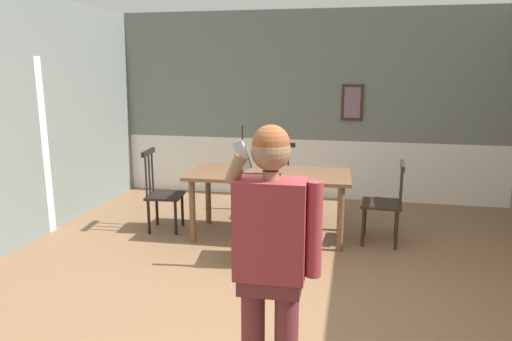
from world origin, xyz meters
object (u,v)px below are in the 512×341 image
(dining_table, at_px, (269,180))
(chair_near_window, at_px, (258,218))
(chair_by_doorway, at_px, (385,203))
(person_figure, at_px, (271,251))
(chair_at_table_head, at_px, (162,193))
(chair_opposite_corner, at_px, (278,181))

(dining_table, xyz_separation_m, chair_near_window, (0.03, -0.83, -0.20))
(dining_table, bearing_deg, chair_by_doorway, 1.89)
(dining_table, height_order, person_figure, person_figure)
(chair_at_table_head, bearing_deg, chair_near_window, 53.61)
(chair_opposite_corner, distance_m, person_figure, 3.73)
(chair_opposite_corner, bearing_deg, person_figure, 91.13)
(dining_table, bearing_deg, person_figure, -79.45)
(chair_by_doorway, xyz_separation_m, person_figure, (-0.80, -2.87, 0.49))
(dining_table, distance_m, chair_by_doorway, 1.34)
(chair_near_window, xyz_separation_m, person_figure, (0.49, -2.00, 0.48))
(chair_at_table_head, xyz_separation_m, person_figure, (1.85, -2.78, 0.49))
(chair_by_doorway, bearing_deg, person_figure, 168.41)
(chair_near_window, height_order, chair_at_table_head, chair_at_table_head)
(chair_near_window, height_order, person_figure, person_figure)
(chair_near_window, xyz_separation_m, chair_by_doorway, (1.29, 0.87, -0.01))
(chair_by_doorway, height_order, chair_at_table_head, chair_at_table_head)
(chair_at_table_head, height_order, chair_opposite_corner, chair_at_table_head)
(chair_at_table_head, bearing_deg, chair_opposite_corner, 117.56)
(dining_table, bearing_deg, chair_near_window, -87.69)
(person_figure, bearing_deg, chair_near_window, -77.56)
(chair_by_doorway, relative_size, chair_at_table_head, 0.94)
(chair_opposite_corner, bearing_deg, dining_table, 84.74)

